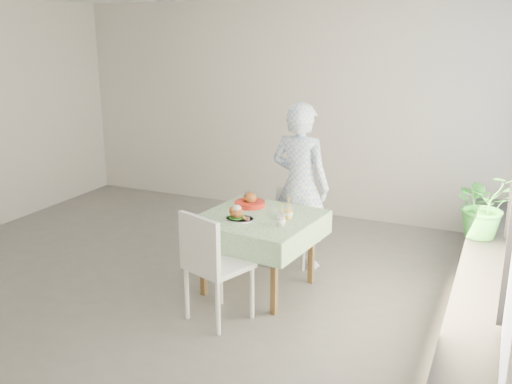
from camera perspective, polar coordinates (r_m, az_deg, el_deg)
The scene contains 12 objects.
floor at distance 5.98m, azimuth -6.91°, elevation -8.18°, with size 6.00×6.00×0.00m, color #585654.
wall_back at distance 7.77m, azimuth 2.35°, elevation 8.31°, with size 6.00×0.02×2.80m, color beige.
window_ledge at distance 5.13m, azimuth 21.41°, elevation -10.40°, with size 0.40×4.80×0.50m, color black.
cafe_table at distance 5.45m, azimuth 0.26°, elevation -5.24°, with size 1.15×1.15×0.74m.
chair_far at distance 6.13m, azimuth 3.49°, elevation -4.97°, with size 0.45×0.45×0.80m.
chair_near at distance 4.97m, azimuth -3.85°, elevation -9.43°, with size 0.59×0.59×0.99m.
diner at distance 5.91m, azimuth 4.43°, elevation 0.60°, with size 0.64×0.42×1.74m, color #8EB0E4.
main_dish at distance 5.25m, azimuth -1.80°, elevation -2.30°, with size 0.27×0.27×0.14m.
juice_cup_orange at distance 5.28m, azimuth 3.25°, elevation -2.09°, with size 0.09×0.09×0.25m.
juice_cup_lemonade at distance 5.08m, azimuth 2.51°, elevation -2.79°, with size 0.09×0.09×0.25m.
second_dish at distance 5.65m, azimuth -0.61°, elevation -1.01°, with size 0.30×0.30×0.14m.
potted_plant at distance 5.85m, azimuth 21.91°, elevation -1.17°, with size 0.58×0.51×0.65m, color #277528.
Camera 1 is at (2.87, -4.64, 2.43)m, focal length 40.00 mm.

